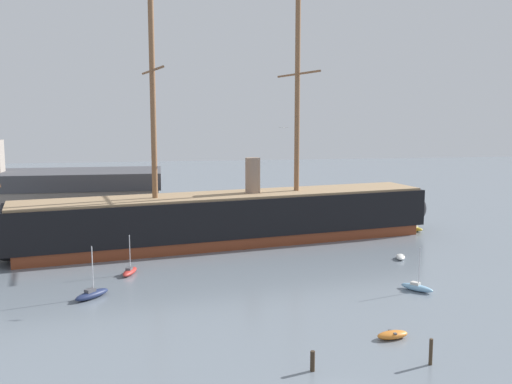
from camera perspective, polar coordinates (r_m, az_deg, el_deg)
The scene contains 12 objects.
tall_ship at distance 87.82m, azimuth -2.65°, elevation -2.55°, with size 75.61×21.96×36.69m.
dinghy_foreground_right at distance 54.06m, azimuth 13.22°, elevation -13.46°, with size 3.12×1.76×0.70m.
sailboat_mid_left at distance 65.56m, azimuth -15.79°, elevation -9.59°, with size 3.91×4.10×5.67m.
sailboat_mid_right at distance 68.08m, azimuth 15.48°, elevation -8.98°, with size 3.24×3.74×4.99m.
sailboat_alongside_bow at distance 73.59m, azimuth -12.26°, elevation -7.60°, with size 2.23×3.93×4.90m.
dinghy_alongside_stern at distance 81.60m, azimuth 13.98°, elevation -6.19°, with size 2.05×2.89×0.63m.
motorboat_far_left at distance 95.42m, azimuth -19.37°, elevation -4.26°, with size 1.57×3.35×1.37m.
motorboat_far_right at distance 100.80m, azimuth 15.10°, elevation -3.44°, with size 3.49×3.47×1.46m.
mooring_piling_nearest at distance 46.78m, azimuth 5.56°, elevation -16.16°, with size 0.37×0.37×1.61m, color #382B1E.
mooring_piling_left_pair at distance 49.47m, azimuth 16.75°, elevation -14.76°, with size 0.29×0.29×2.13m, color #423323.
dockside_warehouse_left at distance 102.40m, azimuth -20.59°, elevation -0.92°, with size 43.29×15.44×15.29m.
seagull_in_flight at distance 66.69m, azimuth 2.72°, elevation 6.32°, with size 1.23×0.41×0.14m.
Camera 1 is at (-11.40, -36.03, 19.85)m, focal length 40.83 mm.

